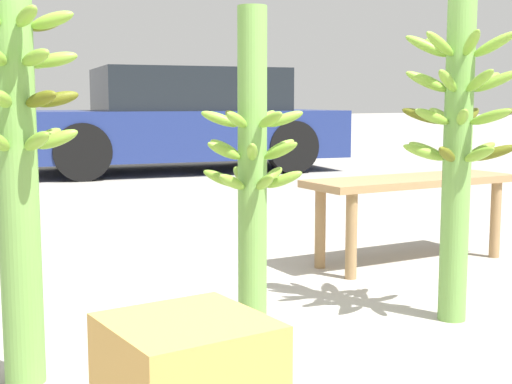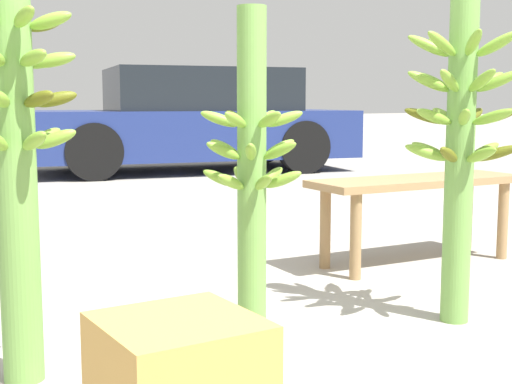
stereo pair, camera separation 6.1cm
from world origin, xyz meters
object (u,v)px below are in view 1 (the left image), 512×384
object	(u,v)px
banana_stalk_right	(458,122)
parked_car	(180,121)
banana_stalk_left	(15,119)
banana_stalk_center	(252,174)
market_bench	(412,191)

from	to	relation	value
banana_stalk_right	parked_car	size ratio (longest dim) A/B	0.35
banana_stalk_left	banana_stalk_center	bearing A→B (deg)	-8.34
banana_stalk_left	parked_car	bearing A→B (deg)	58.73
banana_stalk_center	parked_car	size ratio (longest dim) A/B	0.28
banana_stalk_left	parked_car	xyz separation A→B (m)	(3.73, 6.14, -0.21)
banana_stalk_right	banana_stalk_center	bearing A→B (deg)	168.17
banana_stalk_center	market_bench	world-z (taller)	banana_stalk_center
market_bench	banana_stalk_right	bearing A→B (deg)	-122.19
banana_stalk_left	market_bench	xyz separation A→B (m)	(2.33, 0.57, -0.45)
banana_stalk_center	banana_stalk_right	world-z (taller)	banana_stalk_right
banana_stalk_left	parked_car	distance (m)	7.19
banana_stalk_left	banana_stalk_center	world-z (taller)	banana_stalk_left
banana_stalk_left	market_bench	world-z (taller)	banana_stalk_left
banana_stalk_center	banana_stalk_right	distance (m)	0.92
market_bench	parked_car	world-z (taller)	parked_car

